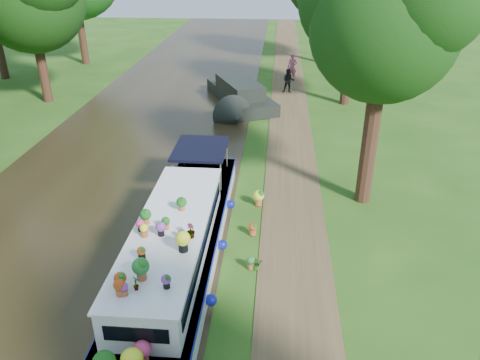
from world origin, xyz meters
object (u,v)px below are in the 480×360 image
plant_boat (173,256)px  pedestrian_dark (289,81)px  pedestrian_pink (292,67)px  second_boat (240,95)px

plant_boat → pedestrian_dark: 19.53m
pedestrian_dark → plant_boat: bearing=-98.8°
plant_boat → pedestrian_dark: (3.40, 19.24, -0.06)m
pedestrian_pink → second_boat: bearing=-101.6°
second_boat → pedestrian_dark: size_ratio=5.40×
second_boat → pedestrian_pink: (3.18, 5.92, 0.33)m
second_boat → pedestrian_dark: bearing=18.8°
pedestrian_pink → pedestrian_dark: (-0.28, -3.17, -0.14)m
plant_boat → second_boat: bearing=88.3°
pedestrian_dark → pedestrian_pink: bearing=86.1°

